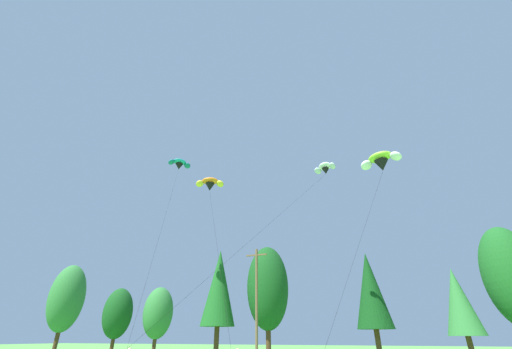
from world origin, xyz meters
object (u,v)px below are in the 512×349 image
at_px(utility_pole, 257,300).
at_px(parafoil_kite_mid_orange, 210,184).
at_px(parafoil_kite_low_white, 325,168).
at_px(parafoil_kite_far_lime_white, 381,161).
at_px(parafoil_kite_high_teal, 179,164).

relative_size(utility_pole, parafoil_kite_mid_orange, 0.61).
bearing_deg(utility_pole, parafoil_kite_low_white, 20.31).
bearing_deg(parafoil_kite_low_white, parafoil_kite_far_lime_white, -55.21).
xyz_separation_m(parafoil_kite_high_teal, parafoil_kite_low_white, (19.87, 0.42, -4.16)).
height_order(utility_pole, parafoil_kite_high_teal, parafoil_kite_high_teal).
height_order(parafoil_kite_high_teal, parafoil_kite_far_lime_white, parafoil_kite_high_teal).
xyz_separation_m(parafoil_kite_mid_orange, parafoil_kite_low_white, (12.30, 4.81, 2.08)).
relative_size(parafoil_kite_high_teal, parafoil_kite_mid_orange, 1.36).
bearing_deg(parafoil_kite_low_white, parafoil_kite_high_teal, -178.80).
relative_size(parafoil_kite_high_teal, parafoil_kite_far_lime_white, 1.53).
bearing_deg(parafoil_kite_far_lime_white, parafoil_kite_low_white, 124.79).
distance_m(utility_pole, parafoil_kite_mid_orange, 13.29).
bearing_deg(parafoil_kite_high_teal, utility_pole, -10.71).
bearing_deg(utility_pole, parafoil_kite_far_lime_white, -22.22).
bearing_deg(utility_pole, parafoil_kite_mid_orange, -157.03).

